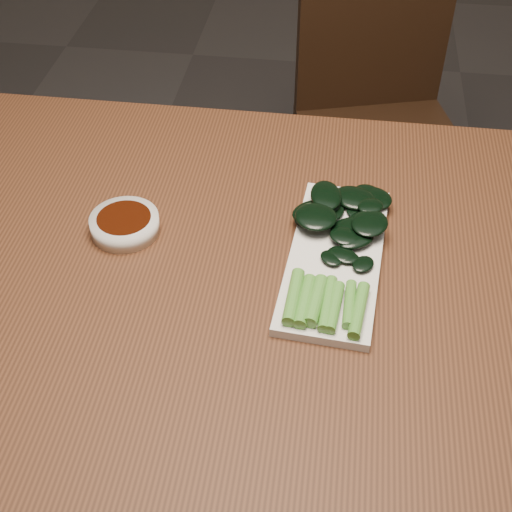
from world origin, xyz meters
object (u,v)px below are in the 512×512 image
object	(u,v)px
chair_far	(378,112)
serving_plate	(335,258)
table	(267,302)
sauce_bowl	(125,224)
gai_lan	(341,235)

from	to	relation	value
chair_far	serving_plate	xyz separation A→B (m)	(-0.08, -0.84, 0.27)
serving_plate	table	bearing A→B (deg)	-165.49
chair_far	serving_plate	world-z (taller)	chair_far
table	chair_far	xyz separation A→B (m)	(0.18, 0.86, -0.19)
serving_plate	sauce_bowl	bearing A→B (deg)	175.53
chair_far	gai_lan	bearing A→B (deg)	-112.02
sauce_bowl	chair_far	bearing A→B (deg)	64.02
sauce_bowl	gai_lan	xyz separation A→B (m)	(0.32, 0.01, 0.01)
table	gai_lan	xyz separation A→B (m)	(0.10, 0.05, 0.10)
serving_plate	chair_far	bearing A→B (deg)	84.22
sauce_bowl	gai_lan	world-z (taller)	gai_lan
table	sauce_bowl	xyz separation A→B (m)	(-0.22, 0.05, 0.09)
chair_far	serving_plate	size ratio (longest dim) A/B	2.79
chair_far	serving_plate	bearing A→B (deg)	-112.17
sauce_bowl	serving_plate	size ratio (longest dim) A/B	0.32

